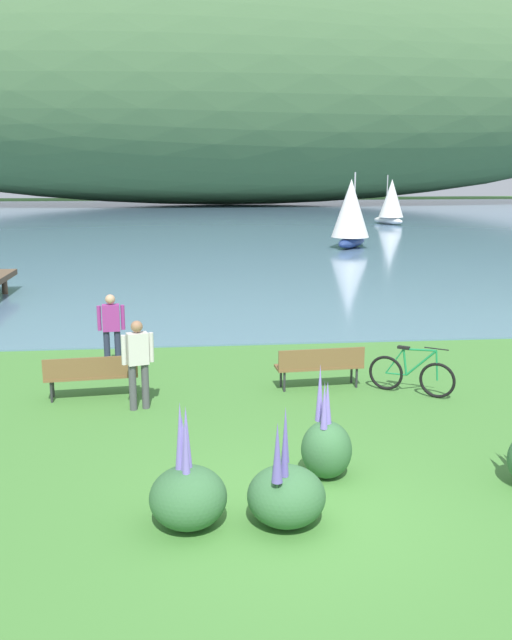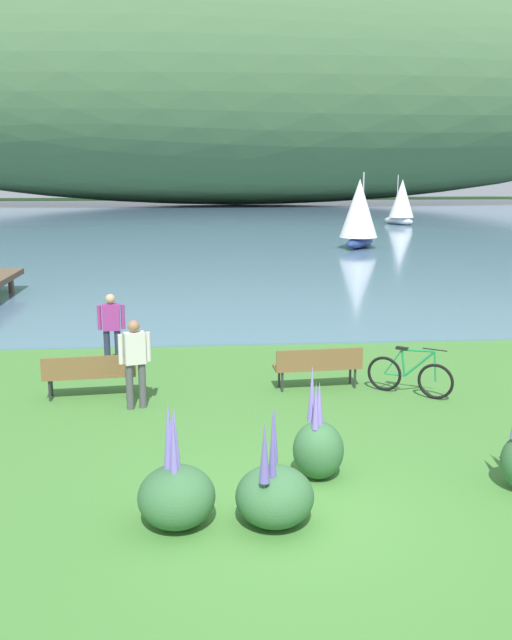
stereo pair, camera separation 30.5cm
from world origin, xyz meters
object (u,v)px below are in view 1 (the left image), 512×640
object	(u,v)px
park_bench_near_camera	(91,373)
sailboat_nearest_to_shore	(391,201)
park_bench_further_along	(320,364)
person_at_shoreline	(111,327)
bicycle_leaning_near_bench	(411,375)
sailboat_mid_bay	(351,213)
person_on_the_grass	(138,359)

from	to	relation	value
park_bench_near_camera	sailboat_nearest_to_shore	size ratio (longest dim) A/B	0.47
park_bench_further_along	person_at_shoreline	distance (m)	4.80
bicycle_leaning_near_bench	sailboat_mid_bay	size ratio (longest dim) A/B	0.36
person_at_shoreline	sailboat_mid_bay	world-z (taller)	sailboat_mid_bay
bicycle_leaning_near_bench	person_at_shoreline	xyz separation A→B (m)	(-6.16, 2.41, 0.58)
person_at_shoreline	sailboat_nearest_to_shore	bearing A→B (deg)	65.12
person_on_the_grass	sailboat_nearest_to_shore	bearing A→B (deg)	67.50
park_bench_near_camera	sailboat_mid_bay	size ratio (longest dim) A/B	0.44
park_bench_further_along	park_bench_near_camera	bearing A→B (deg)	-177.66
park_bench_near_camera	person_at_shoreline	bearing A→B (deg)	84.61
person_on_the_grass	sailboat_mid_bay	size ratio (longest dim) A/B	0.41
sailboat_nearest_to_shore	sailboat_mid_bay	distance (m)	17.53
person_at_shoreline	person_on_the_grass	size ratio (longest dim) A/B	1.00
sailboat_nearest_to_shore	sailboat_mid_bay	size ratio (longest dim) A/B	0.93
park_bench_near_camera	person_on_the_grass	size ratio (longest dim) A/B	1.07
park_bench_further_along	person_at_shoreline	size ratio (longest dim) A/B	1.07
bicycle_leaning_near_bench	sailboat_mid_bay	distance (m)	25.60
bicycle_leaning_near_bench	sailboat_nearest_to_shore	xyz separation A→B (m)	(11.80, 41.14, 1.47)
park_bench_further_along	sailboat_nearest_to_shore	bearing A→B (deg)	71.53
bicycle_leaning_near_bench	person_on_the_grass	distance (m)	5.43
park_bench_further_along	sailboat_nearest_to_shore	distance (m)	42.84
person_at_shoreline	sailboat_mid_bay	size ratio (longest dim) A/B	0.41
sailboat_nearest_to_shore	person_on_the_grass	bearing A→B (deg)	-112.50
person_at_shoreline	sailboat_nearest_to_shore	world-z (taller)	sailboat_nearest_to_shore
person_at_shoreline	sailboat_mid_bay	bearing A→B (deg)	64.42
park_bench_further_along	sailboat_mid_bay	bearing A→B (deg)	75.26
bicycle_leaning_near_bench	person_at_shoreline	size ratio (longest dim) A/B	0.87
park_bench_near_camera	sailboat_mid_bay	world-z (taller)	sailboat_mid_bay
person_on_the_grass	sailboat_nearest_to_shore	world-z (taller)	sailboat_nearest_to_shore
sailboat_nearest_to_shore	bicycle_leaning_near_bench	bearing A→B (deg)	-106.01
park_bench_near_camera	person_on_the_grass	bearing A→B (deg)	-35.69
bicycle_leaning_near_bench	sailboat_nearest_to_shore	bearing A→B (deg)	73.99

